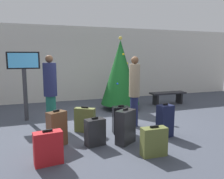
{
  "coord_description": "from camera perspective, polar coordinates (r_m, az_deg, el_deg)",
  "views": [
    {
      "loc": [
        -1.63,
        -5.66,
        1.89
      ],
      "look_at": [
        0.49,
        0.53,
        0.9
      ],
      "focal_mm": 35.59,
      "sensor_mm": 36.0,
      "label": 1
    }
  ],
  "objects": [
    {
      "name": "traveller_0",
      "position": [
        5.93,
        5.77,
        0.06
      ],
      "size": [
        0.33,
        0.33,
        1.88
      ],
      "color": "#1E234C",
      "rests_on": "ground_plane"
    },
    {
      "name": "suitcase_3",
      "position": [
        4.89,
        -13.96,
        -9.73
      ],
      "size": [
        0.45,
        0.38,
        0.78
      ],
      "color": "brown",
      "rests_on": "ground_plane"
    },
    {
      "name": "suitcase_4",
      "position": [
        5.42,
        13.44,
        -7.82
      ],
      "size": [
        0.38,
        0.3,
        0.79
      ],
      "color": "#141938",
      "rests_on": "ground_plane"
    },
    {
      "name": "suitcase_7",
      "position": [
        5.63,
        -6.97,
        -7.78
      ],
      "size": [
        0.52,
        0.42,
        0.65
      ],
      "color": "#59602D",
      "rests_on": "ground_plane"
    },
    {
      "name": "waiting_bench",
      "position": [
        9.02,
        14.13,
        -1.45
      ],
      "size": [
        1.43,
        0.44,
        0.48
      ],
      "color": "black",
      "rests_on": "ground_plane"
    },
    {
      "name": "suitcase_6",
      "position": [
        5.52,
        2.28,
        -7.78
      ],
      "size": [
        0.42,
        0.29,
        0.7
      ],
      "color": "black",
      "rests_on": "ground_plane"
    },
    {
      "name": "suitcase_2",
      "position": [
        4.88,
        3.5,
        -9.52
      ],
      "size": [
        0.51,
        0.46,
        0.78
      ],
      "color": "#232326",
      "rests_on": "ground_plane"
    },
    {
      "name": "ground_plane",
      "position": [
        6.19,
        -2.7,
        -9.19
      ],
      "size": [
        16.0,
        16.0,
        0.0
      ],
      "primitive_type": "plane",
      "color": "#424754"
    },
    {
      "name": "traveller_1",
      "position": [
        6.17,
        -15.56,
        0.13
      ],
      "size": [
        0.5,
        0.5,
        1.92
      ],
      "color": "#19594C",
      "rests_on": "ground_plane"
    },
    {
      "name": "suitcase_5",
      "position": [
        4.4,
        10.7,
        -13.02
      ],
      "size": [
        0.5,
        0.23,
        0.59
      ],
      "color": "#59602D",
      "rests_on": "ground_plane"
    },
    {
      "name": "holiday_tree",
      "position": [
        7.82,
        2.13,
        4.42
      ],
      "size": [
        1.36,
        1.36,
        2.56
      ],
      "color": "#4C3319",
      "rests_on": "ground_plane"
    },
    {
      "name": "suitcase_0",
      "position": [
        4.81,
        -4.38,
        -10.85
      ],
      "size": [
        0.45,
        0.31,
        0.62
      ],
      "color": "#232326",
      "rests_on": "ground_plane"
    },
    {
      "name": "flight_info_kiosk",
      "position": [
        6.89,
        -21.65,
        3.97
      ],
      "size": [
        0.9,
        0.14,
        2.01
      ],
      "color": "#333338",
      "rests_on": "ground_plane"
    },
    {
      "name": "back_wall",
      "position": [
        9.62,
        -9.16,
        6.5
      ],
      "size": [
        16.0,
        0.2,
        3.12
      ],
      "primitive_type": "cube",
      "color": "beige",
      "rests_on": "ground_plane"
    },
    {
      "name": "suitcase_1",
      "position": [
        4.16,
        -16.06,
        -14.24
      ],
      "size": [
        0.51,
        0.28,
        0.63
      ],
      "color": "#B2191E",
      "rests_on": "ground_plane"
    }
  ]
}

